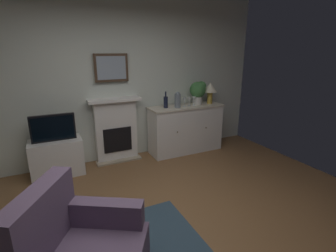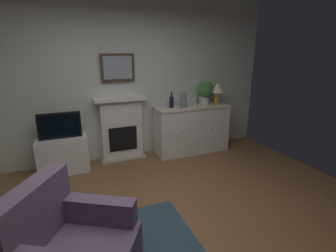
{
  "view_description": "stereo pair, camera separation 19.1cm",
  "coord_description": "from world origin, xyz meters",
  "px_view_note": "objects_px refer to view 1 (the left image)",
  "views": [
    {
      "loc": [
        -0.98,
        -1.99,
        1.85
      ],
      "look_at": [
        0.27,
        0.57,
        1.0
      ],
      "focal_mm": 26.96,
      "sensor_mm": 36.0,
      "label": 1
    },
    {
      "loc": [
        -0.8,
        -2.07,
        1.85
      ],
      "look_at": [
        0.27,
        0.57,
        1.0
      ],
      "focal_mm": 26.96,
      "sensor_mm": 36.0,
      "label": 2
    }
  ],
  "objects_px": {
    "table_lamp": "(210,89)",
    "tv_set": "(53,128)",
    "fireplace_unit": "(116,130)",
    "vase_decorative": "(178,100)",
    "tv_cabinet": "(57,157)",
    "wine_glass_right": "(194,99)",
    "wine_glass_left": "(184,100)",
    "sideboard_cabinet": "(186,129)",
    "wine_glass_center": "(189,99)",
    "framed_picture": "(111,68)",
    "potted_plant_small": "(198,91)",
    "wine_bottle": "(166,102)"
  },
  "relations": [
    {
      "from": "wine_glass_center",
      "to": "tv_set",
      "type": "xyz_separation_m",
      "value": [
        -2.3,
        0.03,
        -0.24
      ]
    },
    {
      "from": "wine_glass_center",
      "to": "sideboard_cabinet",
      "type": "bearing_deg",
      "value": 141.36
    },
    {
      "from": "wine_glass_center",
      "to": "vase_decorative",
      "type": "relative_size",
      "value": 0.59
    },
    {
      "from": "framed_picture",
      "to": "vase_decorative",
      "type": "bearing_deg",
      "value": -14.18
    },
    {
      "from": "table_lamp",
      "to": "potted_plant_small",
      "type": "height_order",
      "value": "potted_plant_small"
    },
    {
      "from": "framed_picture",
      "to": "wine_glass_right",
      "type": "relative_size",
      "value": 3.33
    },
    {
      "from": "framed_picture",
      "to": "wine_glass_center",
      "type": "xyz_separation_m",
      "value": [
        1.32,
        -0.26,
        -0.58
      ]
    },
    {
      "from": "fireplace_unit",
      "to": "wine_bottle",
      "type": "height_order",
      "value": "wine_bottle"
    },
    {
      "from": "vase_decorative",
      "to": "framed_picture",
      "type": "bearing_deg",
      "value": 165.82
    },
    {
      "from": "sideboard_cabinet",
      "to": "tv_cabinet",
      "type": "height_order",
      "value": "sideboard_cabinet"
    },
    {
      "from": "tv_cabinet",
      "to": "wine_glass_right",
      "type": "bearing_deg",
      "value": -0.73
    },
    {
      "from": "potted_plant_small",
      "to": "sideboard_cabinet",
      "type": "bearing_deg",
      "value": -170.88
    },
    {
      "from": "sideboard_cabinet",
      "to": "table_lamp",
      "type": "distance_m",
      "value": 0.89
    },
    {
      "from": "fireplace_unit",
      "to": "table_lamp",
      "type": "distance_m",
      "value": 1.91
    },
    {
      "from": "wine_glass_right",
      "to": "tv_cabinet",
      "type": "relative_size",
      "value": 0.22
    },
    {
      "from": "tv_cabinet",
      "to": "table_lamp",
      "type": "bearing_deg",
      "value": -0.31
    },
    {
      "from": "tv_set",
      "to": "vase_decorative",
      "type": "bearing_deg",
      "value": -1.17
    },
    {
      "from": "wine_glass_left",
      "to": "tv_cabinet",
      "type": "relative_size",
      "value": 0.22
    },
    {
      "from": "sideboard_cabinet",
      "to": "table_lamp",
      "type": "bearing_deg",
      "value": 0.0
    },
    {
      "from": "wine_glass_center",
      "to": "vase_decorative",
      "type": "xyz_separation_m",
      "value": [
        -0.25,
        -0.02,
        0.02
      ]
    },
    {
      "from": "table_lamp",
      "to": "tv_cabinet",
      "type": "distance_m",
      "value": 2.91
    },
    {
      "from": "fireplace_unit",
      "to": "tv_set",
      "type": "bearing_deg",
      "value": -169.23
    },
    {
      "from": "sideboard_cabinet",
      "to": "potted_plant_small",
      "type": "height_order",
      "value": "potted_plant_small"
    },
    {
      "from": "wine_glass_center",
      "to": "tv_cabinet",
      "type": "relative_size",
      "value": 0.22
    },
    {
      "from": "wine_glass_center",
      "to": "potted_plant_small",
      "type": "distance_m",
      "value": 0.29
    },
    {
      "from": "wine_glass_left",
      "to": "tv_cabinet",
      "type": "distance_m",
      "value": 2.31
    },
    {
      "from": "table_lamp",
      "to": "tv_cabinet",
      "type": "height_order",
      "value": "table_lamp"
    },
    {
      "from": "sideboard_cabinet",
      "to": "tv_set",
      "type": "distance_m",
      "value": 2.28
    },
    {
      "from": "wine_bottle",
      "to": "wine_glass_center",
      "type": "distance_m",
      "value": 0.45
    },
    {
      "from": "fireplace_unit",
      "to": "framed_picture",
      "type": "height_order",
      "value": "framed_picture"
    },
    {
      "from": "sideboard_cabinet",
      "to": "wine_glass_center",
      "type": "xyz_separation_m",
      "value": [
        0.04,
        -0.03,
        0.56
      ]
    },
    {
      "from": "wine_glass_left",
      "to": "vase_decorative",
      "type": "relative_size",
      "value": 0.59
    },
    {
      "from": "wine_glass_center",
      "to": "framed_picture",
      "type": "bearing_deg",
      "value": 169.07
    },
    {
      "from": "tv_set",
      "to": "wine_bottle",
      "type": "bearing_deg",
      "value": 0.6
    },
    {
      "from": "fireplace_unit",
      "to": "sideboard_cabinet",
      "type": "relative_size",
      "value": 0.79
    },
    {
      "from": "wine_glass_left",
      "to": "fireplace_unit",
      "type": "bearing_deg",
      "value": 169.09
    },
    {
      "from": "table_lamp",
      "to": "wine_glass_left",
      "type": "height_order",
      "value": "table_lamp"
    },
    {
      "from": "table_lamp",
      "to": "tv_set",
      "type": "height_order",
      "value": "table_lamp"
    },
    {
      "from": "wine_glass_right",
      "to": "tv_set",
      "type": "bearing_deg",
      "value": 179.82
    },
    {
      "from": "vase_decorative",
      "to": "wine_glass_left",
      "type": "bearing_deg",
      "value": -2.86
    },
    {
      "from": "wine_bottle",
      "to": "tv_set",
      "type": "distance_m",
      "value": 1.86
    },
    {
      "from": "fireplace_unit",
      "to": "vase_decorative",
      "type": "height_order",
      "value": "vase_decorative"
    },
    {
      "from": "wine_bottle",
      "to": "fireplace_unit",
      "type": "bearing_deg",
      "value": 169.22
    },
    {
      "from": "wine_bottle",
      "to": "wine_glass_right",
      "type": "distance_m",
      "value": 0.56
    },
    {
      "from": "fireplace_unit",
      "to": "framed_picture",
      "type": "bearing_deg",
      "value": 90.0
    },
    {
      "from": "wine_bottle",
      "to": "wine_glass_left",
      "type": "bearing_deg",
      "value": -11.24
    },
    {
      "from": "sideboard_cabinet",
      "to": "wine_glass_center",
      "type": "distance_m",
      "value": 0.56
    },
    {
      "from": "tv_set",
      "to": "sideboard_cabinet",
      "type": "bearing_deg",
      "value": 0.21
    },
    {
      "from": "wine_glass_right",
      "to": "wine_bottle",
      "type": "bearing_deg",
      "value": 177.26
    },
    {
      "from": "sideboard_cabinet",
      "to": "potted_plant_small",
      "type": "distance_m",
      "value": 0.75
    }
  ]
}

